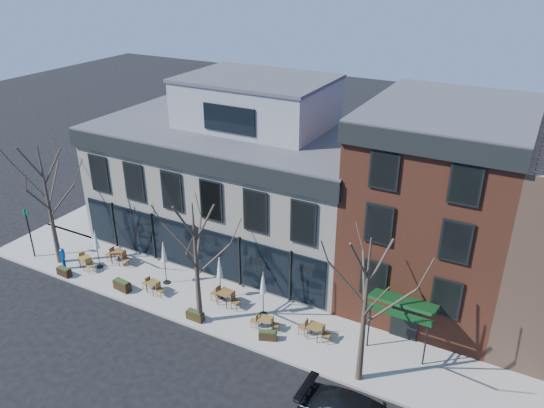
% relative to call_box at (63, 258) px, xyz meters
% --- Properties ---
extents(ground, '(120.00, 120.00, 0.00)m').
position_rel_call_box_xyz_m(ground, '(7.57, 3.65, -0.94)').
color(ground, black).
rests_on(ground, ground).
extents(sidewalk_front, '(33.50, 4.70, 0.15)m').
position_rel_call_box_xyz_m(sidewalk_front, '(10.82, 1.50, -0.87)').
color(sidewalk_front, gray).
rests_on(sidewalk_front, ground).
extents(sidewalk_side, '(4.50, 12.00, 0.15)m').
position_rel_call_box_xyz_m(sidewalk_side, '(-3.68, 9.65, -0.87)').
color(sidewalk_side, gray).
rests_on(sidewalk_side, ground).
extents(corner_building, '(18.39, 10.39, 11.10)m').
position_rel_call_box_xyz_m(corner_building, '(7.64, 8.72, 3.78)').
color(corner_building, silver).
rests_on(corner_building, ground).
extents(red_brick_building, '(8.20, 11.78, 11.18)m').
position_rel_call_box_xyz_m(red_brick_building, '(20.57, 8.63, 4.69)').
color(red_brick_building, brown).
rests_on(red_brick_building, ground).
extents(tree_corner, '(3.93, 3.98, 7.92)m').
position_rel_call_box_xyz_m(tree_corner, '(-0.92, 0.45, 3.30)').
color(tree_corner, '#382B21').
rests_on(tree_corner, sidewalk_front).
extents(tree_mid, '(3.50, 3.55, 7.04)m').
position_rel_call_box_xyz_m(tree_mid, '(10.58, -0.25, 2.85)').
color(tree_mid, '#382B21').
rests_on(tree_mid, sidewalk_front).
extents(tree_right, '(3.72, 3.77, 7.48)m').
position_rel_call_box_xyz_m(tree_right, '(19.58, -0.25, 3.08)').
color(tree_right, '#382B21').
rests_on(tree_right, sidewalk_front).
extents(sign_pole, '(0.50, 0.10, 3.40)m').
position_rel_call_box_xyz_m(sign_pole, '(-2.93, 0.15, 1.13)').
color(sign_pole, black).
rests_on(sign_pole, sidewalk_front).
extents(call_box, '(0.30, 0.30, 1.50)m').
position_rel_call_box_xyz_m(call_box, '(0.00, 0.00, 0.00)').
color(call_box, '#0C449E').
rests_on(call_box, sidewalk_front).
extents(cafe_set_0, '(1.78, 1.03, 0.92)m').
position_rel_call_box_xyz_m(cafe_set_0, '(1.14, 0.72, -0.32)').
color(cafe_set_0, brown).
rests_on(cafe_set_0, sidewalk_front).
extents(cafe_set_1, '(1.89, 0.77, 1.00)m').
position_rel_call_box_xyz_m(cafe_set_1, '(2.54, 2.14, -0.28)').
color(cafe_set_1, brown).
rests_on(cafe_set_1, sidewalk_front).
extents(cafe_set_2, '(1.71, 0.77, 0.88)m').
position_rel_call_box_xyz_m(cafe_set_2, '(6.64, 0.62, -0.34)').
color(cafe_set_2, brown).
rests_on(cafe_set_2, sidewalk_front).
extents(cafe_set_3, '(1.98, 0.86, 1.03)m').
position_rel_call_box_xyz_m(cafe_set_3, '(10.98, 1.65, -0.27)').
color(cafe_set_3, brown).
rests_on(cafe_set_3, sidewalk_front).
extents(cafe_set_4, '(1.63, 0.74, 0.84)m').
position_rel_call_box_xyz_m(cafe_set_4, '(13.97, 0.81, -0.36)').
color(cafe_set_4, brown).
rests_on(cafe_set_4, sidewalk_front).
extents(cafe_set_5, '(1.78, 0.72, 0.94)m').
position_rel_call_box_xyz_m(cafe_set_5, '(16.57, 1.39, -0.31)').
color(cafe_set_5, brown).
rests_on(cafe_set_5, sidewalk_front).
extents(umbrella_0, '(0.42, 0.42, 2.60)m').
position_rel_call_box_xyz_m(umbrella_0, '(1.80, 1.20, 1.04)').
color(umbrella_0, black).
rests_on(umbrella_0, sidewalk_front).
extents(umbrella_1, '(0.45, 0.45, 2.80)m').
position_rel_call_box_xyz_m(umbrella_1, '(6.65, 1.79, 1.18)').
color(umbrella_1, black).
rests_on(umbrella_1, sidewalk_front).
extents(umbrella_2, '(0.43, 0.43, 2.67)m').
position_rel_call_box_xyz_m(umbrella_2, '(10.34, 2.11, 1.09)').
color(umbrella_2, black).
rests_on(umbrella_2, sidewalk_front).
extents(umbrella_4, '(0.44, 0.44, 2.75)m').
position_rel_call_box_xyz_m(umbrella_4, '(13.29, 1.85, 1.15)').
color(umbrella_4, black).
rests_on(umbrella_4, sidewalk_front).
extents(planter_0, '(0.99, 0.44, 0.55)m').
position_rel_call_box_xyz_m(planter_0, '(0.59, -0.55, -0.52)').
color(planter_0, black).
rests_on(planter_0, sidewalk_front).
extents(planter_1, '(1.17, 0.57, 0.63)m').
position_rel_call_box_xyz_m(planter_1, '(4.82, -0.02, -0.48)').
color(planter_1, black).
rests_on(planter_1, sidewalk_front).
extents(planter_2, '(1.00, 0.40, 0.56)m').
position_rel_call_box_xyz_m(planter_2, '(10.27, -0.29, -0.52)').
color(planter_2, '#332511').
rests_on(planter_2, sidewalk_front).
extents(planter_3, '(0.98, 0.67, 0.51)m').
position_rel_call_box_xyz_m(planter_3, '(14.50, 0.15, -0.54)').
color(planter_3, '#332311').
rests_on(planter_3, sidewalk_front).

